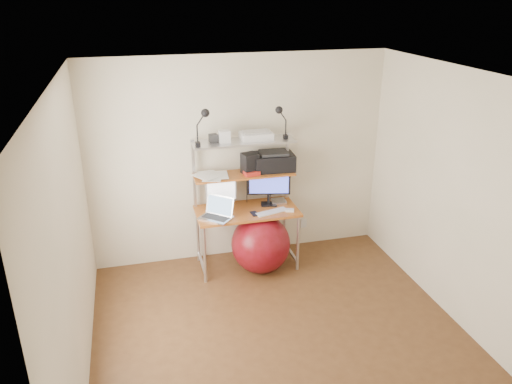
# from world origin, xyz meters

# --- Properties ---
(room) EXTENTS (3.60, 3.60, 3.60)m
(room) POSITION_xyz_m (0.00, 0.00, 1.25)
(room) COLOR brown
(room) RESTS_ON ground
(computer_desk) EXTENTS (1.20, 0.60, 1.57)m
(computer_desk) POSITION_xyz_m (0.00, 1.50, 0.96)
(computer_desk) COLOR #BB6E24
(computer_desk) RESTS_ON ground
(desktop) EXTENTS (1.20, 0.60, 0.00)m
(desktop) POSITION_xyz_m (0.00, 1.44, 0.74)
(desktop) COLOR #BB6E24
(desktop) RESTS_ON computer_desk
(mid_shelf) EXTENTS (1.18, 0.34, 0.00)m
(mid_shelf) POSITION_xyz_m (0.00, 1.57, 1.15)
(mid_shelf) COLOR #BB6E24
(mid_shelf) RESTS_ON computer_desk
(top_shelf) EXTENTS (1.18, 0.34, 0.00)m
(top_shelf) POSITION_xyz_m (0.00, 1.57, 1.55)
(top_shelf) COLOR silver
(top_shelf) RESTS_ON computer_desk
(floor) EXTENTS (3.60, 3.60, 0.00)m
(floor) POSITION_xyz_m (0.00, 0.00, 0.00)
(floor) COLOR brown
(floor) RESTS_ON ground
(wall_outlet) EXTENTS (0.08, 0.01, 0.12)m
(wall_outlet) POSITION_xyz_m (0.85, 1.79, 0.30)
(wall_outlet) COLOR silver
(wall_outlet) RESTS_ON room
(monitor_silver) EXTENTS (0.36, 0.16, 0.40)m
(monitor_silver) POSITION_xyz_m (-0.28, 1.58, 0.95)
(monitor_silver) COLOR #BABBBF
(monitor_silver) RESTS_ON desktop
(monitor_black) EXTENTS (0.51, 0.19, 0.52)m
(monitor_black) POSITION_xyz_m (0.29, 1.54, 1.00)
(monitor_black) COLOR black
(monitor_black) RESTS_ON desktop
(laptop) EXTENTS (0.45, 0.44, 0.31)m
(laptop) POSITION_xyz_m (-0.37, 1.33, 0.79)
(laptop) COLOR silver
(laptop) RESTS_ON desktop
(keyboard) EXTENTS (0.41, 0.21, 0.01)m
(keyboard) POSITION_xyz_m (0.27, 1.30, 0.75)
(keyboard) COLOR silver
(keyboard) RESTS_ON desktop
(mouse) EXTENTS (0.11, 0.09, 0.03)m
(mouse) POSITION_xyz_m (0.48, 1.28, 0.75)
(mouse) COLOR silver
(mouse) RESTS_ON desktop
(mac_mini) EXTENTS (0.20, 0.20, 0.03)m
(mac_mini) POSITION_xyz_m (0.42, 1.55, 0.76)
(mac_mini) COLOR silver
(mac_mini) RESTS_ON desktop
(phone) EXTENTS (0.08, 0.14, 0.01)m
(phone) POSITION_xyz_m (0.06, 1.30, 0.75)
(phone) COLOR black
(phone) RESTS_ON desktop
(printer) EXTENTS (0.50, 0.36, 0.23)m
(printer) POSITION_xyz_m (0.37, 1.62, 1.26)
(printer) COLOR black
(printer) RESTS_ON mid_shelf
(nas_cube) EXTENTS (0.20, 0.20, 0.24)m
(nas_cube) POSITION_xyz_m (0.07, 1.56, 1.27)
(nas_cube) COLOR black
(nas_cube) RESTS_ON mid_shelf
(red_box) EXTENTS (0.19, 0.14, 0.05)m
(red_box) POSITION_xyz_m (0.08, 1.50, 1.18)
(red_box) COLOR #B2261C
(red_box) RESTS_ON mid_shelf
(scanner) EXTENTS (0.37, 0.24, 0.10)m
(scanner) POSITION_xyz_m (0.15, 1.59, 1.60)
(scanner) COLOR silver
(scanner) RESTS_ON top_shelf
(box_white) EXTENTS (0.12, 0.10, 0.14)m
(box_white) POSITION_xyz_m (-0.23, 1.55, 1.62)
(box_white) COLOR silver
(box_white) RESTS_ON top_shelf
(box_grey) EXTENTS (0.10, 0.10, 0.09)m
(box_grey) POSITION_xyz_m (-0.34, 1.60, 1.60)
(box_grey) COLOR #292A2C
(box_grey) RESTS_ON top_shelf
(clip_lamp_left) EXTENTS (0.17, 0.09, 0.42)m
(clip_lamp_left) POSITION_xyz_m (-0.47, 1.47, 1.86)
(clip_lamp_left) COLOR black
(clip_lamp_left) RESTS_ON top_shelf
(clip_lamp_right) EXTENTS (0.15, 0.09, 0.39)m
(clip_lamp_right) POSITION_xyz_m (0.42, 1.52, 1.83)
(clip_lamp_right) COLOR black
(clip_lamp_right) RESTS_ON top_shelf
(exercise_ball) EXTENTS (0.70, 0.70, 0.70)m
(exercise_ball) POSITION_xyz_m (0.13, 1.28, 0.35)
(exercise_ball) COLOR maroon
(exercise_ball) RESTS_ON floor
(paper_stack) EXTENTS (0.43, 0.40, 0.03)m
(paper_stack) POSITION_xyz_m (-0.40, 1.56, 1.17)
(paper_stack) COLOR white
(paper_stack) RESTS_ON mid_shelf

